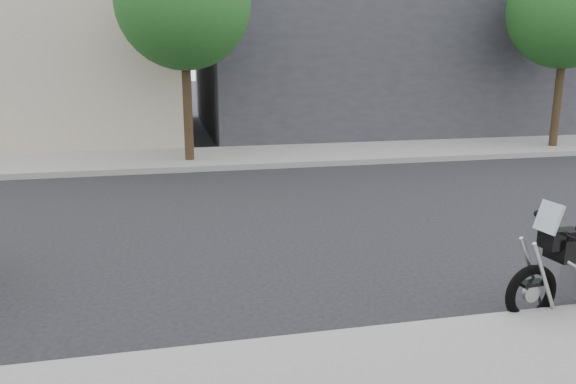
{
  "coord_description": "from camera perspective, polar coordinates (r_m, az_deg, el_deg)",
  "views": [
    {
      "loc": [
        2.65,
        8.89,
        2.8
      ],
      "look_at": [
        0.93,
        1.21,
        0.9
      ],
      "focal_mm": 35.0,
      "sensor_mm": 36.0,
      "label": 1
    }
  ],
  "objects": [
    {
      "name": "ground",
      "position": [
        9.69,
        3.85,
        -3.26
      ],
      "size": [
        120.0,
        120.0,
        0.0
      ],
      "primitive_type": "plane",
      "color": "black",
      "rests_on": "ground"
    },
    {
      "name": "far_sidewalk",
      "position": [
        15.85,
        -2.77,
        3.66
      ],
      "size": [
        44.0,
        3.0,
        0.15
      ],
      "primitive_type": "cube",
      "color": "gray",
      "rests_on": "ground"
    },
    {
      "name": "far_building_dark",
      "position": [
        24.39,
        11.12,
        14.97
      ],
      "size": [
        16.0,
        11.0,
        7.0
      ],
      "color": "#2B2B30",
      "rests_on": "ground"
    },
    {
      "name": "street_tree_left",
      "position": [
        18.95,
        26.54,
        16.26
      ],
      "size": [
        3.4,
        3.4,
        5.7
      ],
      "color": "#342617",
      "rests_on": "far_sidewalk"
    },
    {
      "name": "street_tree_mid",
      "position": [
        14.96,
        -10.59,
        18.49
      ],
      "size": [
        3.4,
        3.4,
        5.7
      ],
      "color": "#342617",
      "rests_on": "far_sidewalk"
    }
  ]
}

